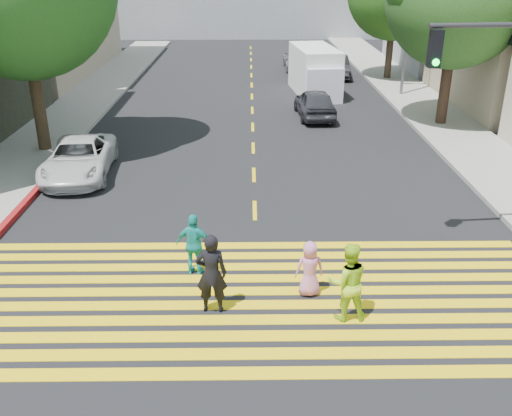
{
  "coord_description": "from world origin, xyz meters",
  "views": [
    {
      "loc": [
        -0.15,
        -9.36,
        6.85
      ],
      "look_at": [
        0.0,
        3.0,
        1.4
      ],
      "focal_mm": 40.0,
      "sensor_mm": 36.0,
      "label": 1
    }
  ],
  "objects_px": {
    "pedestrian_extra": "(195,245)",
    "dark_car_parked": "(337,67)",
    "pedestrian_woman": "(348,282)",
    "pedestrian_man": "(211,273)",
    "pedestrian_child": "(310,269)",
    "white_van": "(315,72)",
    "dark_car_near": "(315,103)",
    "white_sedan": "(79,158)",
    "silver_car": "(299,59)"
  },
  "relations": [
    {
      "from": "pedestrian_child",
      "to": "white_sedan",
      "type": "height_order",
      "value": "pedestrian_child"
    },
    {
      "from": "pedestrian_child",
      "to": "silver_car",
      "type": "xyz_separation_m",
      "value": [
        2.0,
        27.65,
        0.04
      ]
    },
    {
      "from": "pedestrian_extra",
      "to": "pedestrian_child",
      "type": "bearing_deg",
      "value": 174.01
    },
    {
      "from": "pedestrian_child",
      "to": "white_van",
      "type": "height_order",
      "value": "white_van"
    },
    {
      "from": "dark_car_near",
      "to": "silver_car",
      "type": "relative_size",
      "value": 0.84
    },
    {
      "from": "pedestrian_extra",
      "to": "dark_car_parked",
      "type": "xyz_separation_m",
      "value": [
        6.71,
        23.96,
        -0.12
      ]
    },
    {
      "from": "white_sedan",
      "to": "dark_car_parked",
      "type": "distance_m",
      "value": 20.63
    },
    {
      "from": "white_sedan",
      "to": "white_van",
      "type": "relative_size",
      "value": 0.83
    },
    {
      "from": "white_sedan",
      "to": "dark_car_parked",
      "type": "bearing_deg",
      "value": 52.82
    },
    {
      "from": "pedestrian_child",
      "to": "white_sedan",
      "type": "bearing_deg",
      "value": -53.98
    },
    {
      "from": "white_van",
      "to": "pedestrian_man",
      "type": "bearing_deg",
      "value": -108.13
    },
    {
      "from": "white_sedan",
      "to": "silver_car",
      "type": "relative_size",
      "value": 0.96
    },
    {
      "from": "white_sedan",
      "to": "silver_car",
      "type": "height_order",
      "value": "silver_car"
    },
    {
      "from": "pedestrian_extra",
      "to": "dark_car_parked",
      "type": "distance_m",
      "value": 24.89
    },
    {
      "from": "pedestrian_extra",
      "to": "pedestrian_woman",
      "type": "bearing_deg",
      "value": 164.21
    },
    {
      "from": "dark_car_near",
      "to": "silver_car",
      "type": "bearing_deg",
      "value": -94.22
    },
    {
      "from": "pedestrian_child",
      "to": "dark_car_parked",
      "type": "height_order",
      "value": "dark_car_parked"
    },
    {
      "from": "pedestrian_man",
      "to": "pedestrian_woman",
      "type": "xyz_separation_m",
      "value": [
        2.77,
        -0.31,
        -0.04
      ]
    },
    {
      "from": "pedestrian_man",
      "to": "pedestrian_child",
      "type": "height_order",
      "value": "pedestrian_man"
    },
    {
      "from": "pedestrian_extra",
      "to": "dark_car_near",
      "type": "height_order",
      "value": "pedestrian_extra"
    },
    {
      "from": "white_sedan",
      "to": "white_van",
      "type": "height_order",
      "value": "white_van"
    },
    {
      "from": "dark_car_near",
      "to": "dark_car_parked",
      "type": "distance_m",
      "value": 9.99
    },
    {
      "from": "pedestrian_woman",
      "to": "pedestrian_child",
      "type": "relative_size",
      "value": 1.34
    },
    {
      "from": "pedestrian_woman",
      "to": "silver_car",
      "type": "bearing_deg",
      "value": -95.81
    },
    {
      "from": "pedestrian_extra",
      "to": "dark_car_near",
      "type": "bearing_deg",
      "value": -92.97
    },
    {
      "from": "white_van",
      "to": "dark_car_near",
      "type": "bearing_deg",
      "value": -102.45
    },
    {
      "from": "pedestrian_man",
      "to": "pedestrian_child",
      "type": "relative_size",
      "value": 1.39
    },
    {
      "from": "silver_car",
      "to": "dark_car_parked",
      "type": "relative_size",
      "value": 1.2
    },
    {
      "from": "white_sedan",
      "to": "pedestrian_child",
      "type": "bearing_deg",
      "value": -51.26
    },
    {
      "from": "silver_car",
      "to": "dark_car_parked",
      "type": "distance_m",
      "value": 3.48
    },
    {
      "from": "pedestrian_extra",
      "to": "dark_car_near",
      "type": "distance_m",
      "value": 14.91
    },
    {
      "from": "pedestrian_woman",
      "to": "white_sedan",
      "type": "xyz_separation_m",
      "value": [
        -7.74,
        8.49,
        -0.23
      ]
    },
    {
      "from": "pedestrian_woman",
      "to": "white_sedan",
      "type": "relative_size",
      "value": 0.38
    },
    {
      "from": "dark_car_near",
      "to": "white_van",
      "type": "height_order",
      "value": "white_van"
    },
    {
      "from": "pedestrian_extra",
      "to": "white_van",
      "type": "relative_size",
      "value": 0.28
    },
    {
      "from": "silver_car",
      "to": "white_van",
      "type": "height_order",
      "value": "white_van"
    },
    {
      "from": "pedestrian_man",
      "to": "silver_car",
      "type": "height_order",
      "value": "pedestrian_man"
    },
    {
      "from": "pedestrian_woman",
      "to": "white_sedan",
      "type": "height_order",
      "value": "pedestrian_woman"
    },
    {
      "from": "pedestrian_woman",
      "to": "dark_car_near",
      "type": "height_order",
      "value": "pedestrian_woman"
    },
    {
      "from": "white_sedan",
      "to": "silver_car",
      "type": "bearing_deg",
      "value": 61.39
    },
    {
      "from": "pedestrian_man",
      "to": "silver_car",
      "type": "bearing_deg",
      "value": -96.9
    },
    {
      "from": "pedestrian_woman",
      "to": "silver_car",
      "type": "height_order",
      "value": "pedestrian_woman"
    },
    {
      "from": "dark_car_near",
      "to": "white_van",
      "type": "xyz_separation_m",
      "value": [
        0.54,
        4.93,
        0.5
      ]
    },
    {
      "from": "pedestrian_child",
      "to": "dark_car_near",
      "type": "relative_size",
      "value": 0.33
    },
    {
      "from": "pedestrian_woman",
      "to": "pedestrian_extra",
      "type": "bearing_deg",
      "value": -32.81
    },
    {
      "from": "pedestrian_man",
      "to": "white_sedan",
      "type": "height_order",
      "value": "pedestrian_man"
    },
    {
      "from": "pedestrian_man",
      "to": "pedestrian_woman",
      "type": "distance_m",
      "value": 2.78
    },
    {
      "from": "pedestrian_child",
      "to": "white_van",
      "type": "bearing_deg",
      "value": -103.47
    },
    {
      "from": "pedestrian_child",
      "to": "dark_car_parked",
      "type": "relative_size",
      "value": 0.33
    },
    {
      "from": "pedestrian_man",
      "to": "pedestrian_child",
      "type": "distance_m",
      "value": 2.2
    }
  ]
}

